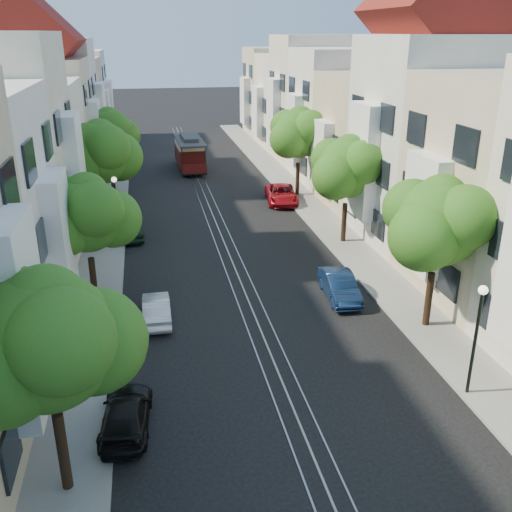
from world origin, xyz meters
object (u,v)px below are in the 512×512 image
lamp_east (478,324)px  parked_car_e_far (281,194)px  parked_car_w_mid (156,309)px  tree_e_c (348,169)px  parked_car_w_far (131,229)px  cable_car (190,151)px  tree_w_b (88,217)px  tree_e_d (300,134)px  lamp_west (116,201)px  parked_car_e_mid (340,286)px  parked_car_w_near (126,414)px  tree_w_a (49,344)px  tree_w_c (100,154)px  tree_w_d (109,133)px  tree_e_b (439,225)px

lamp_east → parked_car_e_far: bearing=91.8°
parked_car_w_mid → tree_e_c: bearing=-145.3°
parked_car_w_far → parked_car_e_far: bearing=-156.1°
parked_car_w_mid → parked_car_w_far: 11.45m
cable_car → tree_w_b: bearing=-105.2°
tree_e_d → lamp_west: tree_e_d is taller
tree_w_b → lamp_east: tree_w_b is taller
parked_car_e_mid → parked_car_w_near: parked_car_e_mid is taller
lamp_west → parked_car_e_mid: 14.48m
tree_w_a → tree_w_c: (0.00, 23.00, 0.34)m
tree_w_a → parked_car_e_far: size_ratio=1.40×
cable_car → parked_car_e_mid: (4.72, -29.63, -1.08)m
tree_w_d → lamp_east: bearing=-67.2°
tree_w_d → cable_car: (6.82, 6.15, -2.89)m
lamp_west → parked_car_w_near: (0.70, -17.56, -2.30)m
tree_e_c → lamp_west: size_ratio=1.57×
tree_w_b → tree_w_d: (0.00, 22.00, 0.20)m
parked_car_w_near → tree_w_d: bearing=-82.6°
lamp_east → parked_car_w_far: bearing=121.7°
tree_e_d → parked_car_e_mid: size_ratio=1.79×
tree_e_d → parked_car_e_mid: bearing=-98.8°
tree_w_a → lamp_east: (13.44, 2.02, -1.89)m
tree_e_b → lamp_east: bearing=-100.9°
parked_car_w_near → tree_w_a: bearing=62.5°
tree_w_d → parked_car_w_far: size_ratio=1.86×
tree_e_b → tree_w_b: size_ratio=1.07×
tree_w_d → parked_car_w_mid: (2.74, -24.13, -4.03)m
tree_w_d → tree_e_b: bearing=-61.9°
tree_e_b → tree_e_d: 22.00m
tree_w_d → tree_w_b: bearing=-90.0°
cable_car → parked_car_e_mid: size_ratio=1.98×
tree_w_a → parked_car_e_mid: bearing=42.4°
tree_w_d → tree_e_c: bearing=-48.0°
tree_e_c → tree_w_d: size_ratio=1.00×
lamp_east → parked_car_e_mid: size_ratio=1.09×
parked_car_e_far → parked_car_w_mid: bearing=-112.7°
tree_w_c → parked_car_w_mid: bearing=-78.2°
tree_w_b → parked_car_e_far: tree_w_b is taller
tree_w_c → parked_car_e_mid: size_ratio=1.86×
tree_w_d → parked_car_e_far: (12.65, -6.64, -3.94)m
parked_car_e_far → parked_car_w_mid: size_ratio=1.38×
lamp_west → cable_car: lamp_west is taller
cable_car → parked_car_w_near: bearing=-99.6°
parked_car_e_far → parked_car_w_far: size_ratio=1.36×
parked_car_w_mid → tree_w_b: bearing=-38.0°
lamp_west → parked_car_e_far: bearing=31.8°
tree_e_c → parked_car_w_mid: (-11.66, -8.13, -4.03)m
parked_car_w_mid → tree_e_d: bearing=-121.5°
tree_e_b → tree_e_d: (0.00, 22.00, 0.13)m
tree_w_a → lamp_east: 13.72m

